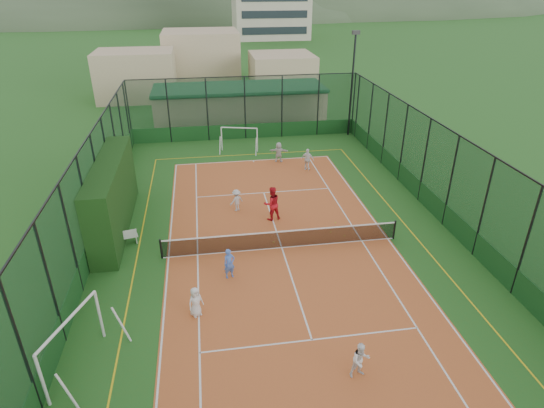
{
  "coord_description": "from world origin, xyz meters",
  "views": [
    {
      "loc": [
        -3.43,
        -18.69,
        12.08
      ],
      "look_at": [
        -0.1,
        2.48,
        1.2
      ],
      "focal_mm": 30.0,
      "sensor_mm": 36.0,
      "label": 1
    }
  ],
  "objects": [
    {
      "name": "ground",
      "position": [
        0.0,
        0.0,
        0.0
      ],
      "size": [
        300.0,
        300.0,
        0.0
      ],
      "primitive_type": "plane",
      "color": "#2C5E20",
      "rests_on": "ground"
    },
    {
      "name": "court_slab",
      "position": [
        0.0,
        0.0,
        0.01
      ],
      "size": [
        11.17,
        23.97,
        0.01
      ],
      "primitive_type": "cube",
      "color": "#C5642B",
      "rests_on": "ground"
    },
    {
      "name": "tennis_net",
      "position": [
        0.0,
        0.0,
        0.53
      ],
      "size": [
        11.67,
        0.12,
        1.06
      ],
      "primitive_type": null,
      "color": "black",
      "rests_on": "ground"
    },
    {
      "name": "perimeter_fence",
      "position": [
        0.0,
        0.0,
        2.5
      ],
      "size": [
        18.12,
        34.12,
        5.0
      ],
      "primitive_type": null,
      "color": "#11331F",
      "rests_on": "ground"
    },
    {
      "name": "floodlight_ne",
      "position": [
        8.6,
        16.6,
        4.12
      ],
      "size": [
        0.6,
        0.26,
        8.25
      ],
      "primitive_type": null,
      "color": "black",
      "rests_on": "ground"
    },
    {
      "name": "clubhouse",
      "position": [
        0.0,
        22.0,
        1.57
      ],
      "size": [
        15.2,
        7.2,
        3.15
      ],
      "primitive_type": null,
      "color": "tan",
      "rests_on": "ground"
    },
    {
      "name": "distant_hills",
      "position": [
        0.0,
        150.0,
        0.0
      ],
      "size": [
        200.0,
        60.0,
        24.0
      ],
      "primitive_type": null,
      "color": "#384C33",
      "rests_on": "ground"
    },
    {
      "name": "hedge_left",
      "position": [
        -8.3,
        3.44,
        1.84
      ],
      "size": [
        1.26,
        8.4,
        3.68
      ],
      "primitive_type": "cube",
      "color": "black",
      "rests_on": "ground"
    },
    {
      "name": "white_bench",
      "position": [
        -7.8,
        1.53,
        0.44
      ],
      "size": [
        1.61,
        0.75,
        0.87
      ],
      "primitive_type": null,
      "rotation": [
        0.0,
        0.0,
        0.21
      ],
      "color": "white",
      "rests_on": "ground"
    },
    {
      "name": "futsal_goal_near",
      "position": [
        -8.21,
        -6.42,
        1.04
      ],
      "size": [
        3.32,
        2.08,
        2.07
      ],
      "primitive_type": null,
      "rotation": [
        0.0,
        0.0,
        1.18
      ],
      "color": "white",
      "rests_on": "ground"
    },
    {
      "name": "futsal_goal_far",
      "position": [
        -0.77,
        14.1,
        0.91
      ],
      "size": [
        2.93,
        1.5,
        1.81
      ],
      "primitive_type": null,
      "rotation": [
        0.0,
        0.0,
        -0.25
      ],
      "color": "white",
      "rests_on": "ground"
    },
    {
      "name": "child_near_left",
      "position": [
        -4.19,
        -4.33,
        0.65
      ],
      "size": [
        0.74,
        0.66,
        1.28
      ],
      "primitive_type": "imported",
      "rotation": [
        0.0,
        0.0,
        0.53
      ],
      "color": "white",
      "rests_on": "court_slab"
    },
    {
      "name": "child_near_mid",
      "position": [
        -2.71,
        -2.01,
        0.72
      ],
      "size": [
        0.6,
        0.49,
        1.42
      ],
      "primitive_type": "imported",
      "rotation": [
        0.0,
        0.0,
        0.33
      ],
      "color": "#4E79DD",
      "rests_on": "court_slab"
    },
    {
      "name": "child_near_right",
      "position": [
        1.18,
        -8.25,
        0.69
      ],
      "size": [
        0.73,
        0.6,
        1.35
      ],
      "primitive_type": "imported",
      "rotation": [
        0.0,
        0.0,
        0.15
      ],
      "color": "white",
      "rests_on": "court_slab"
    },
    {
      "name": "child_far_left",
      "position": [
        -1.84,
        4.31,
        0.66
      ],
      "size": [
        0.96,
        0.83,
        1.29
      ],
      "primitive_type": "imported",
      "rotation": [
        0.0,
        0.0,
        3.67
      ],
      "color": "silver",
      "rests_on": "court_slab"
    },
    {
      "name": "child_far_right",
      "position": [
        3.48,
        9.59,
        0.77
      ],
      "size": [
        0.96,
        0.77,
        1.52
      ],
      "primitive_type": "imported",
      "rotation": [
        0.0,
        0.0,
        2.61
      ],
      "color": "white",
      "rests_on": "court_slab"
    },
    {
      "name": "child_far_back",
      "position": [
        1.79,
        11.41,
        0.73
      ],
      "size": [
        1.41,
        0.76,
        1.45
      ],
      "primitive_type": "imported",
      "rotation": [
        0.0,
        0.0,
        2.88
      ],
      "color": "silver",
      "rests_on": "court_slab"
    },
    {
      "name": "coach",
      "position": [
        -0.03,
        2.99,
        0.97
      ],
      "size": [
        1.09,
        0.94,
        1.92
      ],
      "primitive_type": "imported",
      "rotation": [
        0.0,
        0.0,
        3.4
      ],
      "color": "red",
      "rests_on": "court_slab"
    },
    {
      "name": "tennis_balls",
      "position": [
        0.95,
        1.1,
        0.04
      ],
      "size": [
        6.22,
        1.5,
        0.07
      ],
      "color": "#CCE033",
      "rests_on": "court_slab"
    }
  ]
}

